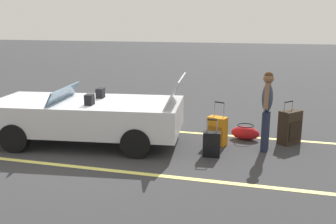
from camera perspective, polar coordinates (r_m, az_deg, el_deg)
name	(u,v)px	position (r m, az deg, el deg)	size (l,w,h in m)	color
ground_plane	(88,142)	(8.66, -11.93, -4.45)	(80.00, 80.00, 0.00)	#333335
lot_line_near	(111,127)	(9.77, -8.54, -2.22)	(18.00, 0.12, 0.01)	#EAE066
lot_line_mid	(54,164)	(7.50, -16.79, -7.59)	(18.00, 0.12, 0.01)	#EAE066
convertible_car	(78,116)	(8.56, -13.37, -0.60)	(4.37, 2.27, 1.51)	silver
suitcase_large_black	(290,127)	(8.69, 17.93, -2.20)	(0.53, 0.55, 0.94)	#2D2319
suitcase_medium_bright	(217,131)	(8.28, 7.42, -2.84)	(0.46, 0.36, 0.95)	orange
suitcase_small_carryon	(212,144)	(7.58, 6.59, -4.83)	(0.36, 0.24, 0.75)	black
duffel_bag	(245,133)	(8.78, 11.58, -3.08)	(0.67, 0.42, 0.34)	red
traveler_person	(267,107)	(7.97, 14.70, 0.77)	(0.25, 0.61, 1.65)	#1E2338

